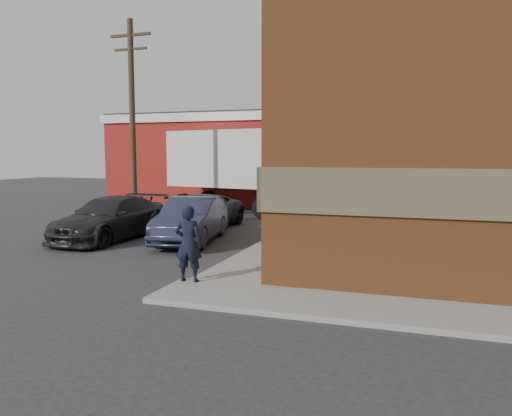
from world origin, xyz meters
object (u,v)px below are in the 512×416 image
Objects in this scene: man at (189,243)px; utility_pole at (132,117)px; suv_a at (199,212)px; suv_b at (110,218)px; warehouse at (247,159)px; sedan at (192,220)px; box_truck at (246,166)px.

utility_pole is at bearing -58.79° from man.
suv_b is at bearing -120.02° from suv_a.
suv_a is at bearing -14.06° from utility_pole.
warehouse reaches higher than suv_a.
sedan is at bearing -71.71° from man.
suv_b reaches higher than suv_a.
sedan is (4.73, -3.82, -3.96)m from utility_pole.
utility_pole is 1.89× the size of sedan.
warehouse is 3.42× the size of sedan.
suv_a is (-1.10, 2.91, -0.07)m from sedan.
warehouse is at bearing 82.23° from utility_pole.
warehouse reaches higher than sedan.
suv_b is at bearing -90.15° from box_truck.
utility_pole reaches higher than suv_a.
utility_pole reaches higher than man.
sedan is 3.10m from suv_b.
utility_pole is 5.50m from suv_a.
box_truck reaches higher than suv_a.
warehouse reaches higher than suv_b.
sedan is (-2.57, 5.43, -0.23)m from man.
box_truck is at bearing -70.68° from warehouse.
box_truck reaches higher than sedan.
warehouse is at bearing -81.09° from man.
sedan is 0.90× the size of suv_b.
warehouse is 3.07× the size of suv_b.
utility_pole is 1.69× the size of suv_b.
box_truck is at bearing 86.70° from sedan.
man is at bearing -63.00° from box_truck.
warehouse is 1.81× the size of utility_pole.
utility_pole is 5.01× the size of man.
box_truck reaches higher than suv_b.
suv_b is (-3.07, -0.42, -0.01)m from sedan.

